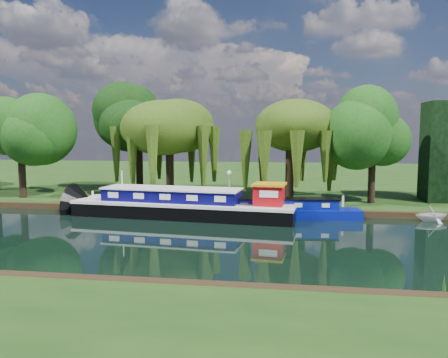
% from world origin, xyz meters
% --- Properties ---
extents(ground, '(120.00, 120.00, 0.00)m').
position_xyz_m(ground, '(0.00, 0.00, 0.00)').
color(ground, black).
extents(far_bank, '(120.00, 52.00, 0.45)m').
position_xyz_m(far_bank, '(0.00, 34.00, 0.23)').
color(far_bank, '#17370F').
rests_on(far_bank, ground).
extents(dutch_barge, '(16.16, 5.17, 3.35)m').
position_xyz_m(dutch_barge, '(-2.14, 6.43, 0.83)').
color(dutch_barge, black).
rests_on(dutch_barge, ground).
extents(narrowboat, '(10.67, 2.80, 1.54)m').
position_xyz_m(narrowboat, '(4.81, 6.86, 0.55)').
color(narrowboat, '#071287').
rests_on(narrowboat, ground).
extents(red_dinghy, '(3.95, 3.34, 0.70)m').
position_xyz_m(red_dinghy, '(-9.59, 6.80, 0.00)').
color(red_dinghy, '#A00B11').
rests_on(red_dinghy, ground).
extents(white_cruiser, '(2.56, 2.33, 1.17)m').
position_xyz_m(white_cruiser, '(14.71, 7.25, 0.00)').
color(white_cruiser, silver).
rests_on(white_cruiser, ground).
extents(willow_left, '(6.67, 6.67, 7.99)m').
position_xyz_m(willow_left, '(-5.36, 14.19, 6.26)').
color(willow_left, black).
rests_on(willow_left, far_bank).
extents(willow_right, '(6.13, 6.13, 7.47)m').
position_xyz_m(willow_right, '(5.20, 12.93, 5.90)').
color(willow_right, black).
rests_on(willow_right, far_bank).
extents(tree_far_left, '(5.30, 5.30, 8.54)m').
position_xyz_m(tree_far_left, '(-17.39, 10.72, 6.30)').
color(tree_far_left, black).
rests_on(tree_far_left, far_bank).
extents(tree_far_mid, '(5.73, 5.73, 9.38)m').
position_xyz_m(tree_far_mid, '(-9.04, 16.65, 6.91)').
color(tree_far_mid, black).
rests_on(tree_far_mid, far_bank).
extents(tree_far_right, '(4.81, 4.81, 7.87)m').
position_xyz_m(tree_far_right, '(11.60, 12.03, 5.87)').
color(tree_far_right, black).
rests_on(tree_far_right, far_bank).
extents(lamppost, '(0.36, 0.36, 2.56)m').
position_xyz_m(lamppost, '(0.50, 10.50, 2.42)').
color(lamppost, silver).
rests_on(lamppost, far_bank).
extents(mooring_posts, '(19.16, 0.16, 1.00)m').
position_xyz_m(mooring_posts, '(-0.50, 8.40, 0.95)').
color(mooring_posts, silver).
rests_on(mooring_posts, far_bank).
extents(reeds_near, '(33.70, 1.50, 1.10)m').
position_xyz_m(reeds_near, '(6.87, -7.57, 0.55)').
color(reeds_near, '#234B14').
rests_on(reeds_near, ground).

